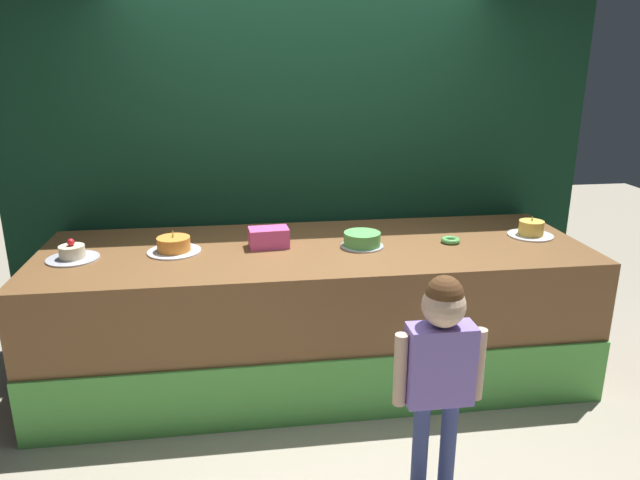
# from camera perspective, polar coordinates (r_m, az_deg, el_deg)

# --- Properties ---
(ground_plane) EXTENTS (12.00, 12.00, 0.00)m
(ground_plane) POSITION_cam_1_polar(r_m,az_deg,el_deg) (3.62, 0.83, -17.24)
(ground_plane) COLOR #ADA38E
(stage_platform) EXTENTS (3.45, 1.17, 0.90)m
(stage_platform) POSITION_cam_1_polar(r_m,az_deg,el_deg) (3.89, -0.43, -7.00)
(stage_platform) COLOR brown
(stage_platform) RESTS_ON ground_plane
(curtain_backdrop) EXTENTS (4.20, 0.08, 2.90)m
(curtain_backdrop) POSITION_cam_1_polar(r_m,az_deg,el_deg) (4.27, -1.68, 9.24)
(curtain_backdrop) COLOR #113823
(curtain_backdrop) RESTS_ON ground_plane
(child_figure) EXTENTS (0.44, 0.20, 1.13)m
(child_figure) POSITION_cam_1_polar(r_m,az_deg,el_deg) (2.82, 11.59, -11.11)
(child_figure) COLOR #3F4C8C
(child_figure) RESTS_ON ground_plane
(pink_box) EXTENTS (0.26, 0.17, 0.12)m
(pink_box) POSITION_cam_1_polar(r_m,az_deg,el_deg) (3.72, -5.00, 0.24)
(pink_box) COLOR #E2509B
(pink_box) RESTS_ON stage_platform
(donut) EXTENTS (0.12, 0.12, 0.03)m
(donut) POSITION_cam_1_polar(r_m,az_deg,el_deg) (3.89, 12.56, -0.03)
(donut) COLOR #59B259
(donut) RESTS_ON stage_platform
(cake_far_left) EXTENTS (0.31, 0.31, 0.13)m
(cake_far_left) POSITION_cam_1_polar(r_m,az_deg,el_deg) (3.79, -22.92, -1.24)
(cake_far_left) COLOR silver
(cake_far_left) RESTS_ON stage_platform
(cake_center_left) EXTENTS (0.33, 0.33, 0.14)m
(cake_center_left) POSITION_cam_1_polar(r_m,az_deg,el_deg) (3.72, -14.01, -0.53)
(cake_center_left) COLOR silver
(cake_center_left) RESTS_ON stage_platform
(cake_center_right) EXTENTS (0.27, 0.27, 0.09)m
(cake_center_right) POSITION_cam_1_polar(r_m,az_deg,el_deg) (3.72, 4.11, 0.01)
(cake_center_right) COLOR silver
(cake_center_right) RESTS_ON stage_platform
(cake_far_right) EXTENTS (0.30, 0.30, 0.14)m
(cake_far_right) POSITION_cam_1_polar(r_m,az_deg,el_deg) (4.18, 19.81, 0.95)
(cake_far_right) COLOR silver
(cake_far_right) RESTS_ON stage_platform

